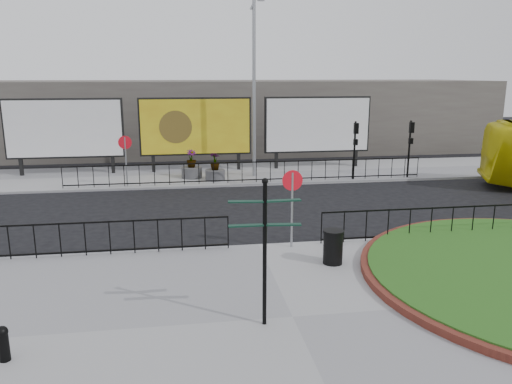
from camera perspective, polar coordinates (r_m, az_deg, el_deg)
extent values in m
plane|color=black|center=(16.19, 0.26, -6.37)|extent=(90.00, 90.00, 0.00)
cube|color=gray|center=(11.66, 4.21, -14.29)|extent=(30.00, 10.00, 0.12)
cube|color=gray|center=(27.69, -3.60, 2.06)|extent=(44.00, 6.00, 0.12)
cylinder|color=gray|center=(24.95, -14.62, 3.34)|extent=(0.07, 0.07, 2.40)
cylinder|color=red|center=(24.81, -14.75, 5.50)|extent=(0.64, 0.03, 0.64)
cylinder|color=white|center=(24.82, -14.75, 5.51)|extent=(0.50, 0.03, 0.50)
cylinder|color=gray|center=(15.60, 4.13, -2.09)|extent=(0.07, 0.07, 2.40)
cylinder|color=red|center=(15.38, 4.19, 1.32)|extent=(0.64, 0.03, 0.64)
cylinder|color=white|center=(15.40, 4.17, 1.34)|extent=(0.50, 0.03, 0.50)
cube|color=black|center=(29.72, -25.25, 2.67)|extent=(0.18, 0.18, 1.00)
cube|color=black|center=(28.72, -16.03, 3.10)|extent=(0.18, 0.18, 1.00)
cube|color=black|center=(28.86, -21.05, 6.80)|extent=(6.20, 0.25, 3.20)
cube|color=silver|center=(28.70, -21.11, 6.76)|extent=(6.00, 0.06, 3.00)
cube|color=black|center=(28.51, -11.64, 3.28)|extent=(0.18, 0.18, 1.00)
cube|color=black|center=(28.66, -2.00, 3.59)|extent=(0.18, 0.18, 1.00)
cube|color=black|center=(28.22, -6.92, 7.45)|extent=(6.20, 0.25, 3.20)
cube|color=gold|center=(28.06, -6.91, 7.42)|extent=(6.00, 0.06, 3.00)
cube|color=black|center=(28.99, 2.33, 3.70)|extent=(0.18, 0.18, 1.00)
cube|color=black|center=(30.27, 11.31, 3.87)|extent=(0.18, 0.18, 1.00)
cube|color=black|center=(29.28, 7.02, 7.66)|extent=(6.20, 0.25, 3.20)
cube|color=silver|center=(29.13, 7.11, 7.63)|extent=(6.00, 0.06, 3.00)
cylinder|color=gray|center=(26.36, -0.23, 11.50)|extent=(0.18, 0.18, 9.00)
cylinder|color=gray|center=(26.58, -0.24, 20.91)|extent=(0.43, 0.10, 0.77)
cube|color=gray|center=(26.65, 0.56, 21.11)|extent=(0.35, 0.15, 0.12)
cylinder|color=black|center=(26.30, 11.18, 4.68)|extent=(0.10, 0.10, 3.00)
cube|color=black|center=(26.05, 11.38, 7.14)|extent=(0.22, 0.18, 0.55)
cube|color=black|center=(26.13, 11.31, 5.61)|extent=(0.20, 0.16, 0.30)
cylinder|color=black|center=(27.46, 17.10, 4.70)|extent=(0.10, 0.10, 3.00)
cube|color=black|center=(27.21, 17.37, 7.05)|extent=(0.22, 0.18, 0.55)
cube|color=black|center=(27.29, 17.27, 5.59)|extent=(0.20, 0.16, 0.30)
cube|color=#5B574F|center=(37.25, -5.06, 8.72)|extent=(40.00, 10.00, 5.00)
cylinder|color=black|center=(10.67, 1.00, -7.33)|extent=(0.09, 0.09, 3.15)
sphere|color=black|center=(10.21, 1.03, 1.24)|extent=(0.14, 0.14, 0.14)
cube|color=#0D2E21|center=(10.29, -1.17, -1.11)|extent=(0.75, 0.22, 0.03)
cube|color=#0D2E21|center=(10.39, 3.15, -0.98)|extent=(0.74, 0.16, 0.03)
cube|color=#0D2E21|center=(10.39, -1.14, -3.85)|extent=(0.74, 0.15, 0.03)
cube|color=#0D2E21|center=(10.47, 3.17, -3.74)|extent=(0.75, 0.22, 0.03)
cylinder|color=black|center=(11.02, -26.88, -15.50)|extent=(0.21, 0.21, 0.58)
sphere|color=black|center=(10.89, -27.05, -14.06)|extent=(0.23, 0.23, 0.23)
cylinder|color=black|center=(14.60, 8.79, -6.33)|extent=(0.56, 0.56, 0.93)
cylinder|color=black|center=(14.44, 8.86, -4.47)|extent=(0.60, 0.60, 0.06)
cylinder|color=#4C4C4F|center=(26.55, -7.35, 2.23)|extent=(1.07, 1.07, 0.56)
imported|color=#234312|center=(26.42, -7.40, 3.80)|extent=(0.67, 0.67, 0.92)
cylinder|color=#4C4C4F|center=(25.88, -4.69, 1.97)|extent=(1.01, 1.01, 0.53)
imported|color=#234312|center=(25.74, -4.72, 3.53)|extent=(0.66, 0.66, 0.91)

